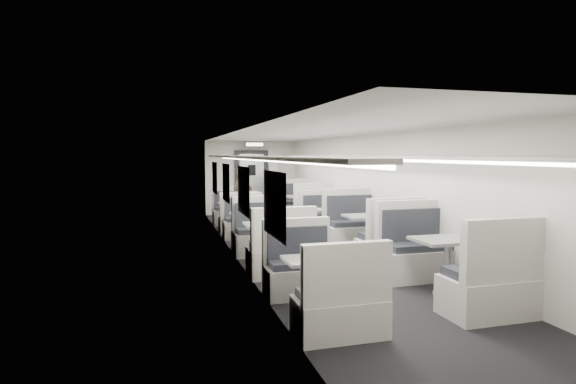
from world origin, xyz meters
TOP-DOWN VIEW (x-y plane):
  - room at (0.00, 0.00)m, footprint 3.24×12.24m
  - booth_left_a at (-1.00, 3.33)m, footprint 0.96×1.95m
  - booth_left_b at (-1.00, 1.12)m, footprint 0.96×1.95m
  - booth_left_c at (-1.00, -0.86)m, footprint 1.06×2.15m
  - booth_left_d at (-1.00, -3.44)m, footprint 0.99×2.00m
  - booth_right_a at (1.00, 3.53)m, footprint 1.12×2.28m
  - booth_right_b at (1.00, 1.25)m, footprint 0.98×1.98m
  - booth_right_c at (1.00, -0.80)m, footprint 1.14×2.32m
  - booth_right_d at (1.00, -3.26)m, footprint 1.14×2.31m
  - passenger at (-0.84, 2.92)m, footprint 0.61×0.43m
  - window_a at (-1.49, 3.40)m, footprint 0.02×1.18m
  - window_b at (-1.49, 1.20)m, footprint 0.02×1.18m
  - window_c at (-1.49, -1.00)m, footprint 0.02×1.18m
  - window_d at (-1.49, -3.20)m, footprint 0.02×1.18m
  - luggage_rack_left at (-1.24, -0.30)m, footprint 0.46×10.40m
  - luggage_rack_right at (1.24, -0.30)m, footprint 0.46×10.40m
  - vestibule_door at (0.00, 5.93)m, footprint 1.10×0.13m
  - exit_sign at (0.00, 5.44)m, footprint 0.62×0.12m
  - wall_notice at (0.75, 5.92)m, footprint 0.32×0.02m

SIDE VIEW (x-z plane):
  - booth_left_a at x=-1.00m, z-range -0.17..0.87m
  - booth_left_b at x=-1.00m, z-range -0.17..0.87m
  - booth_right_b at x=1.00m, z-range -0.18..0.88m
  - booth_left_d at x=-1.00m, z-range -0.18..0.89m
  - booth_left_c at x=-1.00m, z-range -0.19..0.96m
  - booth_right_a at x=1.00m, z-range -0.20..1.02m
  - booth_right_d at x=1.00m, z-range -0.21..1.03m
  - booth_right_c at x=1.00m, z-range -0.21..1.04m
  - passenger at x=-0.84m, z-range 0.00..1.58m
  - vestibule_door at x=0.00m, z-range -0.01..2.09m
  - room at x=0.00m, z-range -0.12..2.52m
  - window_a at x=-1.49m, z-range 0.93..1.77m
  - window_b at x=-1.49m, z-range 0.93..1.77m
  - window_c at x=-1.49m, z-range 0.93..1.77m
  - window_d at x=-1.49m, z-range 0.93..1.77m
  - wall_notice at x=0.75m, z-range 1.30..1.70m
  - luggage_rack_left at x=-1.24m, z-range 1.87..1.96m
  - luggage_rack_right at x=1.24m, z-range 1.87..1.96m
  - exit_sign at x=0.00m, z-range 2.20..2.36m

